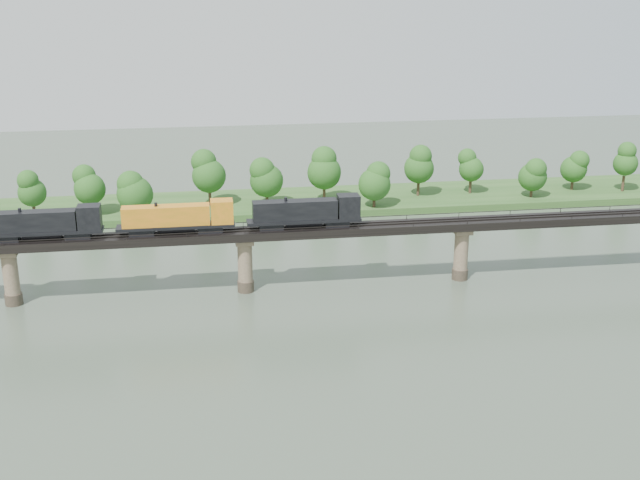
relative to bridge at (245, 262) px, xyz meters
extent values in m
plane|color=#384536|center=(0.00, -30.00, -5.46)|extent=(400.00, 400.00, 0.00)
cube|color=#2A4E1F|center=(0.00, 55.00, -4.66)|extent=(300.00, 24.00, 1.60)
cylinder|color=#473A2D|center=(-40.00, 0.00, -4.46)|extent=(3.00, 3.00, 2.00)
cylinder|color=#836F56|center=(-40.00, 0.00, 0.04)|extent=(2.60, 2.60, 9.00)
cube|color=#836F56|center=(-40.00, 0.00, 4.04)|extent=(3.20, 3.20, 1.00)
cylinder|color=#473A2D|center=(0.00, 0.00, -4.46)|extent=(3.00, 3.00, 2.00)
cylinder|color=#836F56|center=(0.00, 0.00, 0.04)|extent=(2.60, 2.60, 9.00)
cube|color=#836F56|center=(0.00, 0.00, 4.04)|extent=(3.20, 3.20, 1.00)
cylinder|color=#473A2D|center=(40.00, 0.00, -4.46)|extent=(3.00, 3.00, 2.00)
cylinder|color=#836F56|center=(40.00, 0.00, 0.04)|extent=(2.60, 2.60, 9.00)
cube|color=#836F56|center=(40.00, 0.00, 4.04)|extent=(3.20, 3.20, 1.00)
cube|color=black|center=(0.00, 0.00, 5.29)|extent=(220.00, 5.00, 1.50)
cube|color=black|center=(0.00, -0.75, 6.12)|extent=(220.00, 0.12, 0.16)
cube|color=black|center=(0.00, 0.75, 6.12)|extent=(220.00, 0.12, 0.16)
cube|color=black|center=(0.00, -2.40, 6.74)|extent=(220.00, 0.10, 0.10)
cube|color=black|center=(0.00, 2.40, 6.74)|extent=(220.00, 0.10, 0.10)
cube|color=black|center=(0.00, -2.40, 6.39)|extent=(0.08, 0.08, 0.70)
cube|color=black|center=(0.00, 2.40, 6.39)|extent=(0.08, 0.08, 0.70)
cylinder|color=#382619|center=(-44.43, 46.31, -2.10)|extent=(0.70, 0.70, 3.51)
sphere|color=#1A4915|center=(-44.43, 46.31, 2.57)|extent=(6.31, 6.31, 6.31)
sphere|color=#1A4915|center=(-44.43, 46.31, 5.50)|extent=(4.73, 4.73, 4.73)
cylinder|color=#382619|center=(-32.24, 48.84, -2.19)|extent=(0.70, 0.70, 3.34)
sphere|color=#1A4915|center=(-32.24, 48.84, 2.27)|extent=(7.18, 7.18, 7.18)
sphere|color=#1A4915|center=(-32.24, 48.84, 5.06)|extent=(5.39, 5.39, 5.39)
cylinder|color=#382619|center=(-22.01, 46.15, -2.45)|extent=(0.70, 0.70, 2.83)
sphere|color=#1A4915|center=(-22.01, 46.15, 1.32)|extent=(8.26, 8.26, 8.26)
sphere|color=#1A4915|center=(-22.01, 46.15, 3.68)|extent=(6.19, 6.19, 6.19)
cylinder|color=#382619|center=(-5.04, 52.68, -1.88)|extent=(0.70, 0.70, 3.96)
sphere|color=#1A4915|center=(-5.04, 52.68, 3.41)|extent=(8.07, 8.07, 8.07)
sphere|color=#1A4915|center=(-5.04, 52.68, 6.71)|extent=(6.05, 6.05, 6.05)
cylinder|color=#382619|center=(8.52, 51.14, -2.23)|extent=(0.70, 0.70, 3.27)
sphere|color=#1A4915|center=(8.52, 51.14, 2.13)|extent=(8.03, 8.03, 8.03)
sphere|color=#1A4915|center=(8.52, 51.14, 4.85)|extent=(6.02, 6.02, 6.02)
cylinder|color=#382619|center=(22.65, 52.31, -1.90)|extent=(0.70, 0.70, 3.92)
sphere|color=#1A4915|center=(22.65, 52.31, 3.33)|extent=(8.29, 8.29, 8.29)
sphere|color=#1A4915|center=(22.65, 52.31, 6.60)|extent=(6.21, 6.21, 6.21)
cylinder|color=#382619|center=(33.59, 45.35, -2.35)|extent=(0.70, 0.70, 3.02)
sphere|color=#1A4915|center=(33.59, 45.35, 1.69)|extent=(7.74, 7.74, 7.74)
sphere|color=#1A4915|center=(33.59, 45.35, 4.21)|extent=(5.80, 5.80, 5.80)
cylinder|color=#382619|center=(46.81, 54.03, -1.96)|extent=(0.70, 0.70, 3.80)
sphere|color=#1A4915|center=(46.81, 54.03, 3.10)|extent=(7.47, 7.47, 7.47)
sphere|color=#1A4915|center=(46.81, 54.03, 6.27)|extent=(5.60, 5.60, 5.60)
cylinder|color=#382619|center=(60.48, 54.26, -2.17)|extent=(0.70, 0.70, 3.38)
sphere|color=#1A4915|center=(60.48, 54.26, 2.34)|extent=(6.23, 6.23, 6.23)
sphere|color=#1A4915|center=(60.48, 54.26, 5.16)|extent=(4.67, 4.67, 4.67)
cylinder|color=#382619|center=(74.35, 48.39, -2.47)|extent=(0.70, 0.70, 2.77)
sphere|color=#1A4915|center=(74.35, 48.39, 1.22)|extent=(7.04, 7.04, 7.04)
sphere|color=#1A4915|center=(74.35, 48.39, 3.54)|extent=(5.28, 5.28, 5.28)
cylinder|color=#382619|center=(87.62, 53.57, -2.39)|extent=(0.70, 0.70, 2.94)
sphere|color=#1A4915|center=(87.62, 53.57, 1.54)|extent=(6.73, 6.73, 6.73)
sphere|color=#1A4915|center=(87.62, 53.57, 3.99)|extent=(5.05, 5.05, 5.05)
cylinder|color=#382619|center=(99.73, 50.10, -1.89)|extent=(0.70, 0.70, 3.94)
sphere|color=#1A4915|center=(99.73, 50.10, 3.37)|extent=(6.17, 6.17, 6.17)
sphere|color=#1A4915|center=(99.73, 50.10, 6.65)|extent=(4.62, 4.62, 4.62)
cube|color=black|center=(16.49, 0.00, 6.63)|extent=(4.26, 2.56, 1.17)
cube|color=black|center=(4.78, 0.00, 6.63)|extent=(4.26, 2.56, 1.17)
cube|color=black|center=(10.64, 0.00, 7.37)|extent=(20.23, 3.19, 0.53)
cube|color=black|center=(9.04, 0.00, 9.34)|extent=(14.91, 2.87, 3.41)
cube|color=black|center=(18.62, 0.00, 9.66)|extent=(3.83, 3.19, 4.05)
cylinder|color=black|center=(10.64, 0.00, 6.79)|extent=(6.39, 1.49, 1.49)
cube|color=black|center=(-5.87, 0.00, 6.63)|extent=(4.26, 2.56, 1.17)
cube|color=black|center=(-17.58, 0.00, 6.63)|extent=(4.26, 2.56, 1.17)
cube|color=black|center=(-11.72, 0.00, 7.37)|extent=(20.23, 3.19, 0.53)
cube|color=orange|center=(-13.32, 0.00, 9.34)|extent=(14.91, 2.87, 3.41)
cube|color=orange|center=(-3.74, 0.00, 9.66)|extent=(3.83, 3.19, 4.05)
cylinder|color=black|center=(-11.72, 0.00, 6.79)|extent=(6.39, 1.49, 1.49)
cube|color=black|center=(-28.23, 0.00, 6.63)|extent=(4.26, 2.56, 1.17)
cube|color=black|center=(-39.94, 0.00, 6.63)|extent=(4.26, 2.56, 1.17)
cube|color=black|center=(-34.08, 0.00, 7.37)|extent=(20.23, 3.19, 0.53)
cube|color=black|center=(-35.68, 0.00, 9.34)|extent=(14.91, 2.87, 3.41)
cube|color=black|center=(-26.10, 0.00, 9.66)|extent=(3.83, 3.19, 4.05)
cylinder|color=black|center=(-34.08, 0.00, 6.79)|extent=(6.39, 1.49, 1.49)
camera|label=1|loc=(-7.34, -134.67, 48.32)|focal=45.00mm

